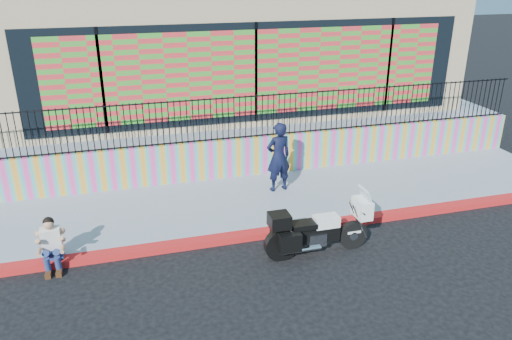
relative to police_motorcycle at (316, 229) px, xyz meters
name	(u,v)px	position (x,y,z in m)	size (l,w,h in m)	color
ground	(304,230)	(0.14, 0.99, -0.59)	(90.00, 90.00, 0.00)	black
red_curb	(304,227)	(0.14, 0.99, -0.51)	(16.00, 0.30, 0.15)	red
sidewalk	(282,198)	(0.14, 2.64, -0.51)	(16.00, 3.00, 0.15)	#8B94A7
mural_wall	(264,155)	(0.14, 4.24, 0.11)	(16.00, 0.20, 1.10)	#FF43A2
metal_fence	(265,115)	(0.14, 4.24, 1.26)	(15.80, 0.04, 1.20)	black
elevated_platform	(225,110)	(0.14, 9.34, 0.04)	(16.00, 10.00, 1.25)	#8B94A7
storefront_building	(225,40)	(0.14, 9.12, 2.66)	(14.00, 8.06, 4.00)	tan
police_motorcycle	(316,229)	(0.00, 0.00, 0.00)	(2.25, 0.74, 1.40)	black
police_officer	(279,157)	(0.15, 3.01, 0.49)	(0.68, 0.44, 1.86)	black
seated_man	(52,249)	(-5.28, 0.90, -0.14)	(0.54, 0.71, 1.06)	navy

